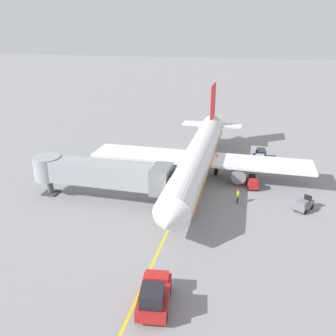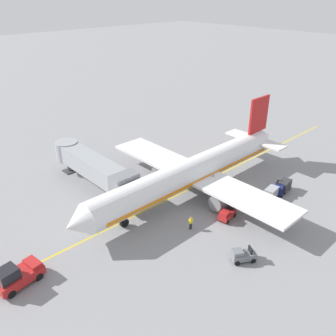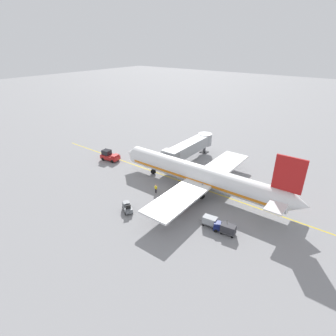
% 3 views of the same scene
% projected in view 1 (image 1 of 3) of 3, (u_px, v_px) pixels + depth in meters
% --- Properties ---
extents(ground_plane, '(400.00, 400.00, 0.00)m').
position_uv_depth(ground_plane, '(189.00, 183.00, 46.62)').
color(ground_plane, gray).
extents(gate_lead_in_line, '(0.24, 80.00, 0.01)m').
position_uv_depth(gate_lead_in_line, '(189.00, 183.00, 46.62)').
color(gate_lead_in_line, gold).
rests_on(gate_lead_in_line, ground).
extents(parked_airliner, '(30.03, 37.22, 10.63)m').
position_uv_depth(parked_airliner, '(199.00, 157.00, 46.88)').
color(parked_airliner, white).
rests_on(parked_airliner, ground).
extents(jet_bridge, '(17.04, 3.50, 4.98)m').
position_uv_depth(jet_bridge, '(100.00, 173.00, 40.89)').
color(jet_bridge, '#93999E').
rests_on(jet_bridge, ground).
extents(pushback_tractor, '(2.80, 4.67, 2.40)m').
position_uv_depth(pushback_tractor, '(154.00, 296.00, 25.57)').
color(pushback_tractor, '#B21E1E').
rests_on(pushback_tractor, ground).
extents(baggage_tug_lead, '(1.65, 2.67, 1.62)m').
position_uv_depth(baggage_tug_lead, '(252.00, 183.00, 44.89)').
color(baggage_tug_lead, '#B21E1E').
rests_on(baggage_tug_lead, ground).
extents(baggage_tug_trailing, '(2.32, 2.76, 1.62)m').
position_uv_depth(baggage_tug_trailing, '(304.00, 205.00, 39.44)').
color(baggage_tug_trailing, slate).
rests_on(baggage_tug_trailing, ground).
extents(baggage_tug_spare, '(2.23, 2.77, 1.62)m').
position_uv_depth(baggage_tug_spare, '(260.00, 157.00, 53.75)').
color(baggage_tug_spare, navy).
rests_on(baggage_tug_spare, ground).
extents(baggage_cart_front, '(1.57, 2.96, 1.58)m').
position_uv_depth(baggage_cart_front, '(260.00, 160.00, 51.92)').
color(baggage_cart_front, '#4C4C51').
rests_on(baggage_cart_front, ground).
extents(baggage_cart_second_in_train, '(1.57, 2.96, 1.58)m').
position_uv_depth(baggage_cart_second_in_train, '(261.00, 153.00, 54.68)').
color(baggage_cart_second_in_train, '#4C4C51').
rests_on(baggage_cart_second_in_train, ground).
extents(ground_crew_wing_walker, '(0.27, 0.73, 1.69)m').
position_uv_depth(ground_crew_wing_walker, '(238.00, 196.00, 41.00)').
color(ground_crew_wing_walker, '#232328').
rests_on(ground_crew_wing_walker, ground).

